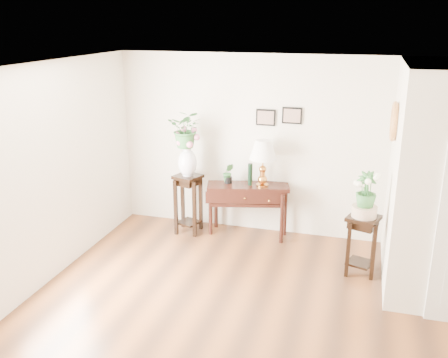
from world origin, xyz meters
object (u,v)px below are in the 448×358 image
at_px(console_table, 248,210).
at_px(table_lamp, 263,164).
at_px(plant_stand_b, 361,245).
at_px(plant_stand_a, 188,204).

distance_m(console_table, table_lamp, 0.80).
bearing_deg(console_table, plant_stand_b, -38.15).
bearing_deg(table_lamp, console_table, 180.00).
xyz_separation_m(console_table, plant_stand_b, (1.75, -0.78, -0.01)).
bearing_deg(plant_stand_b, table_lamp, 152.76).
bearing_deg(plant_stand_a, console_table, 8.71).
distance_m(console_table, plant_stand_b, 1.91).
xyz_separation_m(table_lamp, plant_stand_b, (1.52, -0.78, -0.78)).
bearing_deg(table_lamp, plant_stand_b, -27.24).
bearing_deg(plant_stand_b, plant_stand_a, 166.58).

